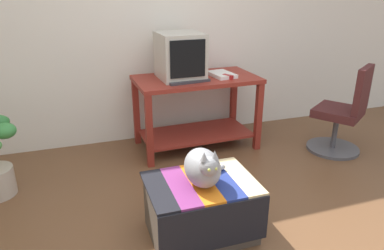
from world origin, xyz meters
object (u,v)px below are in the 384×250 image
object	(u,v)px
office_chair	(344,116)
keyboard	(188,81)
ottoman_with_blanket	(201,208)
cat	(203,167)
stapler	(228,77)
desk	(196,100)
book	(222,75)
tv_monitor	(180,56)

from	to	relation	value
office_chair	keyboard	bearing A→B (deg)	-50.86
ottoman_with_blanket	cat	bearing A→B (deg)	-91.22
ottoman_with_blanket	stapler	bearing A→B (deg)	59.74
keyboard	desk	bearing A→B (deg)	41.11
desk	book	xyz separation A→B (m)	(0.25, -0.04, 0.26)
ottoman_with_blanket	office_chair	size ratio (longest dim) A/B	0.79
ottoman_with_blanket	tv_monitor	bearing A→B (deg)	78.53
stapler	desk	bearing A→B (deg)	121.67
ottoman_with_blanket	keyboard	bearing A→B (deg)	75.92
tv_monitor	cat	xyz separation A→B (m)	(-0.28, -1.43, -0.42)
stapler	cat	bearing A→B (deg)	-148.08
desk	office_chair	bearing A→B (deg)	-25.45
tv_monitor	book	bearing A→B (deg)	-10.78
keyboard	book	bearing A→B (deg)	8.76
ottoman_with_blanket	stapler	xyz separation A→B (m)	(0.71, 1.22, 0.56)
keyboard	ottoman_with_blanket	world-z (taller)	keyboard
desk	stapler	world-z (taller)	stapler
cat	tv_monitor	bearing A→B (deg)	78.58
keyboard	stapler	size ratio (longest dim) A/B	3.64
office_chair	stapler	bearing A→B (deg)	-56.41
tv_monitor	keyboard	bearing A→B (deg)	-84.03
ottoman_with_blanket	cat	world-z (taller)	cat
keyboard	book	xyz separation A→B (m)	(0.39, 0.11, 0.01)
tv_monitor	ottoman_with_blanket	world-z (taller)	tv_monitor
book	office_chair	world-z (taller)	office_chair
cat	stapler	distance (m)	1.46
book	stapler	size ratio (longest dim) A/B	2.71
desk	stapler	xyz separation A→B (m)	(0.27, -0.15, 0.26)
tv_monitor	ottoman_with_blanket	xyz separation A→B (m)	(-0.28, -1.40, -0.75)
stapler	ottoman_with_blanket	bearing A→B (deg)	-148.76
book	ottoman_with_blanket	size ratio (longest dim) A/B	0.42
tv_monitor	keyboard	xyz separation A→B (m)	(0.02, -0.17, -0.20)
office_chair	stapler	distance (m)	1.21
ottoman_with_blanket	office_chair	distance (m)	1.95
desk	cat	bearing A→B (deg)	-109.05
tv_monitor	stapler	bearing A→B (deg)	-24.37
tv_monitor	book	size ratio (longest dim) A/B	1.57
desk	tv_monitor	xyz separation A→B (m)	(-0.16, 0.02, 0.45)
tv_monitor	cat	size ratio (longest dim) A/B	1.40
keyboard	office_chair	size ratio (longest dim) A/B	0.45
keyboard	cat	xyz separation A→B (m)	(-0.31, -1.26, -0.22)
ottoman_with_blanket	cat	distance (m)	0.33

